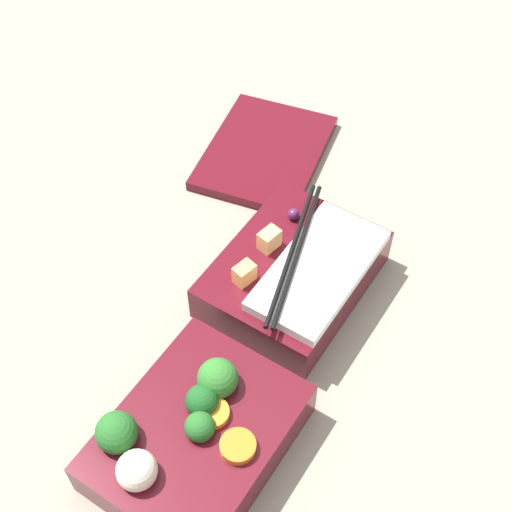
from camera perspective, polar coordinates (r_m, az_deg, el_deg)
The scene contains 4 objects.
ground_plane at distance 0.73m, azimuth 0.50°, elevation -8.55°, with size 3.00×3.00×0.00m, color gray.
bento_tray_vegetable at distance 0.67m, azimuth -4.84°, elevation -14.17°, with size 0.19×0.14×0.08m.
bento_tray_rice at distance 0.77m, azimuth 3.19°, elevation -1.37°, with size 0.19×0.14×0.07m.
bento_lid at distance 0.92m, azimuth 0.72°, elevation 8.29°, with size 0.18×0.14×0.01m, color #510F19.
Camera 1 is at (-0.31, -0.20, 0.63)m, focal length 50.00 mm.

